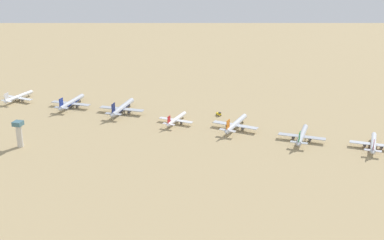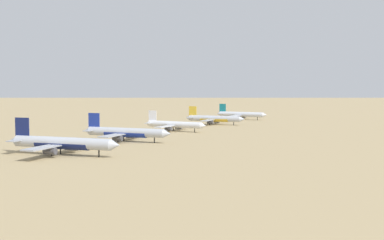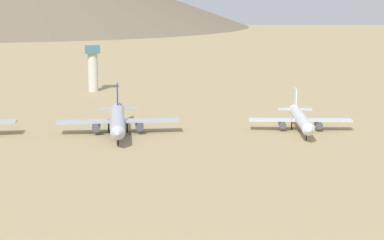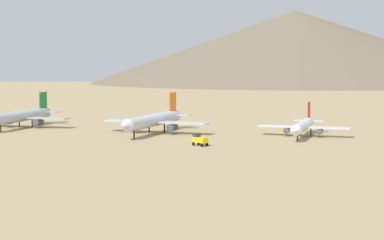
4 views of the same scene
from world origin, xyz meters
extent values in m
plane|color=tan|center=(0.00, 0.00, 0.00)|extent=(2796.26, 2796.26, 0.00)
cylinder|color=#B2B7C1|center=(3.43, -1.15, 5.49)|extent=(47.16, 6.58, 4.96)
cone|color=#B2B7C1|center=(29.01, -2.03, 5.49)|extent=(4.34, 5.00, 4.86)
cone|color=#B2B7C1|center=(-21.90, -0.28, 5.49)|extent=(3.81, 4.59, 4.47)
cube|color=#141E51|center=(-17.20, -0.44, 11.30)|extent=(7.20, 0.70, 9.14)
cube|color=#A4A8B2|center=(-17.98, -0.41, 5.98)|extent=(4.72, 15.81, 0.47)
cube|color=#A4A8B2|center=(1.47, -1.08, 4.62)|extent=(8.05, 44.61, 0.59)
cylinder|color=#4C4C54|center=(2.78, 6.71, 2.82)|extent=(5.59, 3.19, 3.00)
cylinder|color=#4C4C54|center=(2.24, -8.95, 2.82)|extent=(5.59, 3.19, 3.00)
cylinder|color=black|center=(21.28, -1.76, 2.49)|extent=(0.57, 0.57, 4.99)
cylinder|color=black|center=(0.28, 2.36, 2.49)|extent=(0.57, 0.57, 4.99)
cylinder|color=black|center=(0.04, -4.43, 2.49)|extent=(0.57, 0.57, 4.99)
cylinder|color=#141E51|center=(3.43, -1.15, 5.11)|extent=(26.02, 5.86, 4.97)
cylinder|color=#B2B7C1|center=(7.48, 54.85, 5.10)|extent=(43.93, 7.08, 4.62)
cone|color=#B2B7C1|center=(31.26, 53.51, 5.10)|extent=(4.14, 4.74, 4.52)
cone|color=#B2B7C1|center=(-16.05, 56.18, 5.10)|extent=(3.63, 4.34, 4.16)
cube|color=navy|center=(-11.68, 55.94, 10.51)|extent=(6.70, 0.80, 8.50)
cube|color=#A4A8B2|center=(-12.41, 55.98, 5.56)|extent=(4.71, 14.78, 0.44)
cube|color=#A4A8B2|center=(5.66, 54.96, 4.29)|extent=(8.40, 41.58, 0.55)
cylinder|color=#4C4C54|center=(7.05, 62.18, 2.62)|extent=(5.25, 3.08, 2.79)
cylinder|color=#4C4C54|center=(6.22, 47.62, 2.62)|extent=(5.25, 3.08, 2.79)
cylinder|color=black|center=(24.08, 53.91, 2.32)|extent=(0.53, 0.53, 4.64)
cylinder|color=black|center=(4.63, 58.18, 2.32)|extent=(0.53, 0.53, 4.64)
cylinder|color=black|center=(4.27, 51.87, 2.32)|extent=(0.53, 0.53, 4.64)
cylinder|color=navy|center=(7.48, 54.85, 4.76)|extent=(24.28, 5.98, 4.63)
cylinder|color=silver|center=(12.40, 117.53, 4.42)|extent=(37.97, 11.09, 4.00)
cone|color=silver|center=(32.66, 113.63, 4.42)|extent=(4.05, 4.49, 3.92)
cone|color=silver|center=(-7.65, 121.39, 4.42)|extent=(3.57, 4.09, 3.60)
cube|color=white|center=(-3.93, 120.67, 9.10)|extent=(5.75, 1.46, 7.37)
cube|color=silver|center=(-4.55, 120.79, 4.82)|extent=(5.70, 13.04, 0.38)
cube|color=silver|center=(10.85, 117.83, 3.72)|extent=(11.93, 36.14, 0.47)
cylinder|color=#4C4C54|center=(12.87, 123.87, 2.27)|extent=(4.80, 3.21, 2.42)
cylinder|color=#4C4C54|center=(10.48, 111.47, 2.27)|extent=(4.80, 3.21, 2.42)
cylinder|color=black|center=(26.54, 114.81, 2.01)|extent=(0.46, 0.46, 4.02)
cylinder|color=black|center=(10.33, 120.71, 2.01)|extent=(0.46, 0.46, 4.02)
cylinder|color=black|center=(9.30, 115.34, 2.01)|extent=(0.46, 0.46, 4.02)
cylinder|color=#B2B7C1|center=(22.36, 175.47, 4.53)|extent=(39.06, 7.10, 4.10)
cone|color=#B2B7C1|center=(43.45, 173.83, 4.53)|extent=(3.75, 4.28, 4.02)
cone|color=#B2B7C1|center=(1.48, 177.09, 4.53)|extent=(3.30, 3.91, 3.69)
cube|color=gold|center=(5.35, 176.79, 9.34)|extent=(5.95, 0.84, 7.56)
cube|color=#A4A8B2|center=(4.71, 176.84, 4.94)|extent=(4.45, 13.18, 0.39)
cube|color=#A4A8B2|center=(20.74, 175.60, 3.82)|extent=(8.22, 37.01, 0.49)
cylinder|color=#4C4C54|center=(22.11, 181.99, 2.33)|extent=(4.71, 2.83, 2.48)
cylinder|color=#4C4C54|center=(21.10, 169.07, 2.33)|extent=(4.71, 2.83, 2.48)
cylinder|color=black|center=(37.08, 174.33, 2.06)|extent=(0.47, 0.47, 4.12)
cylinder|color=black|center=(19.89, 178.48, 2.06)|extent=(0.47, 0.47, 4.12)
cylinder|color=black|center=(19.45, 172.88, 2.06)|extent=(0.47, 0.47, 4.12)
cylinder|color=gold|center=(22.36, 175.47, 4.23)|extent=(21.63, 5.75, 4.11)
cylinder|color=silver|center=(29.49, 231.46, 4.38)|extent=(37.72, 9.43, 3.96)
cone|color=silver|center=(49.71, 228.46, 4.38)|extent=(3.87, 4.33, 3.88)
cone|color=silver|center=(9.48, 234.43, 4.38)|extent=(3.41, 3.96, 3.57)
cube|color=#14727F|center=(13.19, 233.88, 9.02)|extent=(5.73, 1.20, 7.30)
cube|color=#B6BBC5|center=(12.57, 233.97, 4.78)|extent=(5.14, 12.87, 0.38)
cube|color=#B6BBC5|center=(27.94, 231.69, 3.69)|extent=(10.36, 35.84, 0.47)
cylinder|color=#4C4C54|center=(29.69, 237.76, 2.25)|extent=(4.68, 3.02, 2.40)
cylinder|color=#4C4C54|center=(27.85, 225.38, 2.25)|extent=(4.68, 3.02, 2.40)
cylinder|color=black|center=(43.60, 229.37, 1.99)|extent=(0.46, 0.46, 3.98)
cylinder|color=black|center=(27.31, 234.53, 1.99)|extent=(0.46, 0.46, 3.98)
cylinder|color=black|center=(26.51, 229.16, 1.99)|extent=(0.46, 0.46, 3.98)
camera|label=1|loc=(-447.71, -185.86, 168.09)|focal=49.13mm
camera|label=2|loc=(128.90, -207.09, 32.55)|focal=51.17mm
camera|label=3|loc=(234.56, 42.74, 47.47)|focal=63.86mm
camera|label=4|loc=(199.56, -67.91, 25.06)|focal=54.10mm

